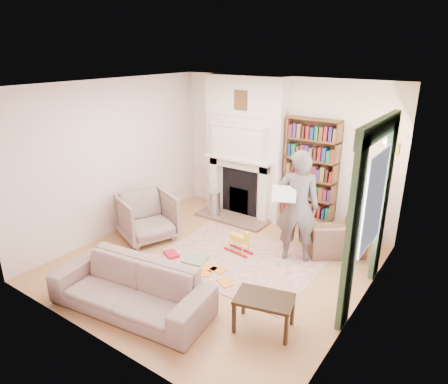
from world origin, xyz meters
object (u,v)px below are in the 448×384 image
Objects in this scene: sofa at (131,288)px; coffee_table at (264,313)px; bookcase at (311,169)px; armchair_left at (147,217)px; armchair_reading at (335,235)px; paraffin_heater at (214,204)px; man_reading at (298,207)px; rocking_horse at (239,241)px.

coffee_table is (1.63, 0.65, -0.09)m from sofa.
bookcase is at bearing 89.62° from coffee_table.
bookcase reaches higher than sofa.
bookcase is at bearing -23.90° from armchair_left.
armchair_reading is 1.38× the size of coffee_table.
armchair_reading is 1.06× the size of armchair_left.
sofa is (1.33, -1.63, -0.10)m from armchair_left.
armchair_reading reaches higher than paraffin_heater.
man_reading is 1.18m from rocking_horse.
armchair_reading is 1.95× the size of rocking_horse.
man_reading reaches higher than sofa.
rocking_horse is (-0.53, -1.61, -0.96)m from bookcase.
armchair_left is at bearing 121.48° from sofa.
armchair_reading is at bearing 75.08° from coffee_table.
paraffin_heater is 1.11× the size of rocking_horse.
rocking_horse is at bearing 73.56° from sofa.
armchair_left reaches higher than coffee_table.
sofa is (-1.64, -3.06, 0.00)m from armchair_reading.
armchair_left is at bearing 147.06° from coffee_table.
coffee_table is at bearing -85.95° from armchair_left.
paraffin_heater is at bearing 121.43° from coffee_table.
paraffin_heater is at bearing 148.19° from rocking_horse.
paraffin_heater is (-2.12, 0.65, -0.65)m from man_reading.
bookcase is 3.12m from armchair_left.
sofa is 3.11× the size of coffee_table.
armchair_left is at bearing -105.53° from paraffin_heater.
man_reading is 3.37× the size of paraffin_heater.
man_reading is at bearing -74.82° from bookcase.
bookcase is at bearing -99.01° from man_reading.
rocking_horse is (1.66, 0.48, -0.20)m from armchair_left.
man_reading is (2.53, 0.83, 0.51)m from armchair_left.
armchair_reading reaches higher than coffee_table.
sofa is 2.80m from man_reading.
paraffin_heater reaches higher than coffee_table.
sofa reaches higher than paraffin_heater.
paraffin_heater is at bearing -41.32° from man_reading.
paraffin_heater is (-2.57, 0.05, -0.04)m from armchair_reading.
rocking_horse is (-0.87, -0.35, -0.71)m from man_reading.
bookcase is at bearing 19.13° from paraffin_heater.
bookcase reaches higher than rocking_horse.
armchair_left is at bearing -136.19° from bookcase.
sofa is 4.38× the size of rocking_horse.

